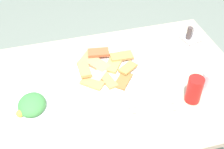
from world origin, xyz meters
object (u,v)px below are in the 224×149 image
Objects in this scene: pide_platter at (104,69)px; salad_plate_greens at (32,106)px; drinking_glass at (209,81)px; paper_napkin at (152,108)px; spoon at (154,110)px; fork at (151,104)px; condiment_caddy at (191,36)px; soda_can at (194,90)px; dining_table at (117,98)px.

salad_plate_greens is at bearing 23.46° from pide_platter.
drinking_glass is 0.76× the size of paper_napkin.
pide_platter is at bearing -55.46° from spoon.
fork is at bearing 5.23° from drinking_glass.
salad_plate_greens is 0.77m from drinking_glass.
condiment_caddy reaches higher than fork.
condiment_caddy is at bearing -105.20° from drinking_glass.
condiment_caddy is (-0.38, -0.39, 0.02)m from fork.
soda_can is 0.19m from paper_napkin.
salad_plate_greens is 0.50m from fork.
dining_table is at bearing -59.60° from paper_napkin.
soda_can is 0.11m from drinking_glass.
dining_table is 0.21m from fork.
condiment_caddy is at bearing -162.17° from salad_plate_greens.
dining_table is at bearing 106.78° from pide_platter.
soda_can is 1.30× the size of drinking_glass.
fork is at bearing -90.00° from paper_napkin.
soda_can reaches higher than drinking_glass.
fork is (0.28, 0.03, -0.04)m from drinking_glass.
fork is at bearing 117.21° from pide_platter.
soda_can reaches higher than salad_plate_greens.
fork is 0.54m from condiment_caddy.
salad_plate_greens reaches higher than pide_platter.
paper_napkin is at bearing -0.42° from soda_can.
paper_napkin is 0.02m from fork.
soda_can is 0.61× the size of fork.
soda_can reaches higher than paper_napkin.
paper_napkin is at bearing 97.98° from fork.
salad_plate_greens is 2.20× the size of drinking_glass.
dining_table is 3.64× the size of pide_platter.
fork is (-0.13, 0.26, -0.01)m from pide_platter.
soda_can is 0.19m from fork.
dining_table is 10.91× the size of condiment_caddy.
spoon is 1.77× the size of condiment_caddy.
dining_table is at bearing -19.07° from drinking_glass.
salad_plate_greens is 0.50m from paper_napkin.
condiment_caddy reaches higher than spoon.
paper_napkin is (-0.48, 0.13, -0.02)m from salad_plate_greens.
paper_napkin is 0.64× the size of spoon.
drinking_glass reaches higher than condiment_caddy.
pide_platter is 0.31m from paper_napkin.
soda_can reaches higher than dining_table.
pide_platter is at bearing -64.31° from paper_napkin.
soda_can reaches higher than fork.
salad_plate_greens reaches higher than paper_napkin.
fork is at bearing 167.16° from salad_plate_greens.
dining_table is 9.71× the size of soda_can.
condiment_caddy is (-0.20, -0.41, -0.04)m from soda_can.
drinking_glass reaches higher than spoon.
dining_table is at bearing -48.85° from fork.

